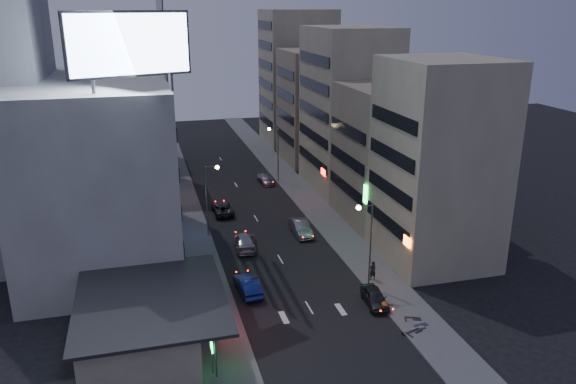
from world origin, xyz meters
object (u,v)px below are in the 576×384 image
object	(u,v)px
parked_car_right_mid	(301,228)
parked_car_right_far	(266,179)
road_car_silver	(245,242)
person	(373,271)
scooter_silver_a	(424,320)
parked_car_right_near	(375,297)
scooter_black_a	(418,321)
scooter_blue	(426,317)
scooter_black_b	(421,311)
parked_car_left	(223,209)
scooter_silver_b	(393,297)
road_car_blue	(248,285)

from	to	relation	value
parked_car_right_mid	parked_car_right_far	size ratio (longest dim) A/B	1.10
parked_car_right_far	road_car_silver	bearing A→B (deg)	-111.81
person	scooter_silver_a	xyz separation A→B (m)	(0.79, -8.49, -0.42)
parked_car_right_near	scooter_black_a	size ratio (longest dim) A/B	2.00
scooter_blue	scooter_black_b	distance (m)	0.78
parked_car_left	scooter_black_a	world-z (taller)	scooter_black_a
person	scooter_silver_a	distance (m)	8.54
road_car_silver	scooter_silver_a	bearing A→B (deg)	128.59
road_car_silver	parked_car_right_mid	bearing A→B (deg)	-153.72
parked_car_right_far	parked_car_left	bearing A→B (deg)	-129.58
road_car_silver	scooter_silver_b	size ratio (longest dim) A/B	2.81
road_car_silver	scooter_blue	size ratio (longest dim) A/B	3.06
parked_car_left	person	bearing A→B (deg)	115.58
scooter_silver_b	parked_car_right_near	bearing A→B (deg)	101.18
parked_car_right_far	scooter_black_b	xyz separation A→B (m)	(4.01, -39.76, 0.08)
parked_car_left	scooter_blue	bearing A→B (deg)	110.94
scooter_black_b	road_car_blue	bearing A→B (deg)	79.27
scooter_blue	road_car_blue	bearing A→B (deg)	48.89
scooter_silver_a	scooter_silver_b	xyz separation A→B (m)	(-0.78, 3.98, 0.06)
person	scooter_black_b	size ratio (longest dim) A/B	0.95
road_car_silver	scooter_silver_a	size ratio (longest dim) A/B	3.13
parked_car_left	parked_car_right_far	xyz separation A→B (m)	(8.00, 10.99, -0.04)
road_car_blue	scooter_black_b	xyz separation A→B (m)	(12.92, -8.02, -0.05)
parked_car_right_near	road_car_blue	xyz separation A→B (m)	(-10.17, 4.87, 0.07)
scooter_silver_a	scooter_blue	xyz separation A→B (m)	(0.39, 0.41, 0.01)
person	parked_car_right_far	bearing A→B (deg)	-92.78
parked_car_right_mid	scooter_black_b	size ratio (longest dim) A/B	2.48
person	scooter_black_b	xyz separation A→B (m)	(1.17, -7.30, -0.34)
road_car_blue	parked_car_right_far	bearing A→B (deg)	-110.01
road_car_blue	parked_car_left	bearing A→B (deg)	-96.84
parked_car_left	person	world-z (taller)	person
parked_car_left	scooter_silver_b	bearing A→B (deg)	111.47
road_car_blue	scooter_black_b	size ratio (longest dim) A/B	2.40
scooter_blue	parked_car_right_mid	bearing A→B (deg)	5.43
scooter_black_a	scooter_silver_b	distance (m)	4.16
scooter_black_b	scooter_silver_a	bearing A→B (deg)	-176.64
parked_car_right_far	scooter_black_b	size ratio (longest dim) A/B	2.26
scooter_blue	road_car_silver	bearing A→B (deg)	24.49
scooter_black_a	scooter_silver_b	xyz separation A→B (m)	(-0.21, 4.15, -0.06)
scooter_silver_b	road_car_silver	bearing A→B (deg)	57.96
parked_car_left	scooter_black_b	xyz separation A→B (m)	(12.01, -28.76, 0.03)
parked_car_right_mid	person	distance (m)	13.02
parked_car_left	parked_car_right_mid	bearing A→B (deg)	129.04
scooter_black_b	road_car_silver	bearing A→B (deg)	53.55
scooter_black_a	scooter_blue	distance (m)	1.13
parked_car_right_mid	parked_car_right_far	xyz separation A→B (m)	(0.49, 19.87, -0.16)
parked_car_left	scooter_blue	size ratio (longest dim) A/B	2.86
parked_car_right_near	parked_car_left	size ratio (longest dim) A/B	0.84
parked_car_left	person	distance (m)	24.04
scooter_black_a	scooter_silver_a	world-z (taller)	scooter_black_a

